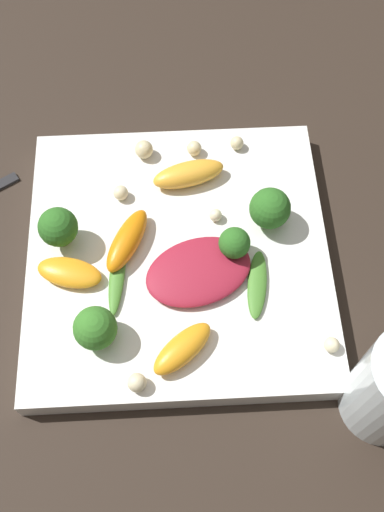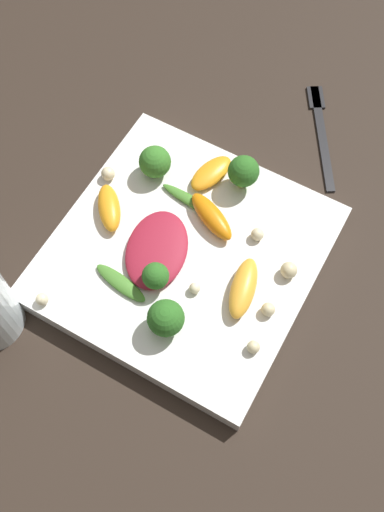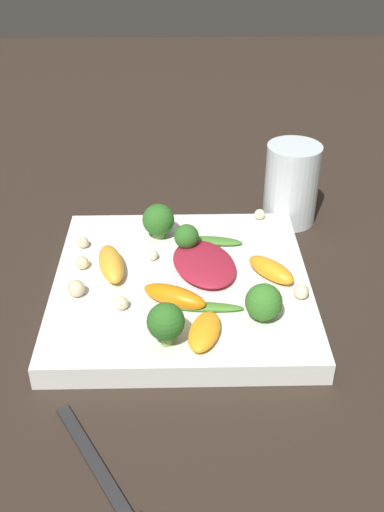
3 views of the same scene
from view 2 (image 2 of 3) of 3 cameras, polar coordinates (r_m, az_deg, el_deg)
ground_plane at (r=0.70m, az=-0.63°, el=-0.36°), size 2.40×2.40×0.00m
plate at (r=0.69m, az=-0.64°, el=0.10°), size 0.29×0.29×0.03m
fork at (r=0.82m, az=12.13°, el=12.17°), size 0.10×0.15×0.01m
radicchio_leaf_0 at (r=0.67m, az=-3.37°, el=0.62°), size 0.10×0.12×0.01m
orange_segment_0 at (r=0.65m, az=4.91°, el=-3.05°), size 0.04×0.08×0.02m
orange_segment_1 at (r=0.69m, az=1.87°, el=3.79°), size 0.08×0.05×0.02m
orange_segment_2 at (r=0.72m, az=1.83°, el=7.90°), size 0.05×0.07×0.02m
orange_segment_3 at (r=0.70m, az=-8.06°, el=4.34°), size 0.06×0.06×0.02m
broccoli_floret_0 at (r=0.64m, az=-3.49°, el=-1.94°), size 0.03×0.03×0.04m
broccoli_floret_1 at (r=0.72m, az=-3.55°, el=8.92°), size 0.04×0.04×0.04m
broccoli_floret_2 at (r=0.70m, az=4.93°, el=8.01°), size 0.04×0.04×0.05m
broccoli_floret_3 at (r=0.62m, az=-2.51°, el=-5.95°), size 0.04×0.04×0.04m
arugula_sprig_0 at (r=0.66m, az=-6.81°, el=-2.57°), size 0.07×0.03×0.01m
arugula_sprig_1 at (r=0.71m, az=0.17°, el=5.10°), size 0.09×0.02×0.01m
macadamia_nut_0 at (r=0.65m, az=0.26°, el=-3.08°), size 0.01×0.01×0.01m
macadamia_nut_1 at (r=0.67m, az=9.22°, el=-1.33°), size 0.02×0.02×0.02m
macadamia_nut_2 at (r=0.67m, az=-14.10°, el=-4.01°), size 0.01×0.01×0.01m
macadamia_nut_3 at (r=0.69m, az=6.25°, el=2.07°), size 0.02×0.02×0.02m
macadamia_nut_4 at (r=0.73m, az=-8.00°, el=7.77°), size 0.02×0.02×0.02m
macadamia_nut_5 at (r=0.63m, az=5.87°, el=-8.62°), size 0.01×0.01×0.01m
macadamia_nut_6 at (r=0.65m, az=7.27°, el=-5.06°), size 0.02×0.02×0.02m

